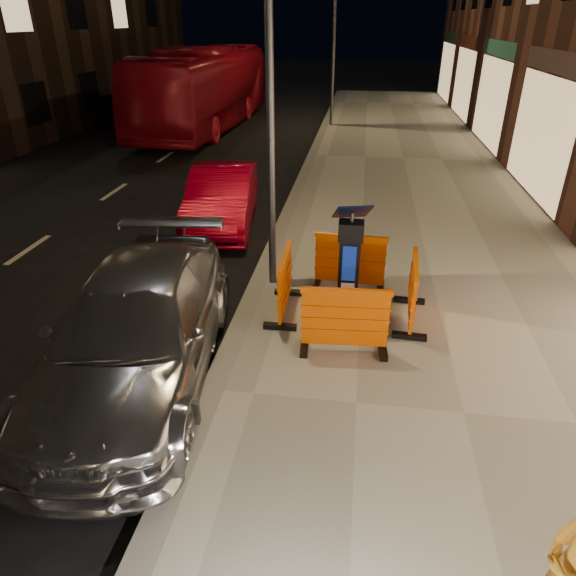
# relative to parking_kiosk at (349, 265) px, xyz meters

# --- Properties ---
(ground_plane) EXTENTS (120.00, 120.00, 0.00)m
(ground_plane) POSITION_rel_parking_kiosk_xyz_m (-1.56, -2.04, -1.00)
(ground_plane) COLOR black
(ground_plane) RESTS_ON ground
(sidewalk) EXTENTS (6.00, 60.00, 0.15)m
(sidewalk) POSITION_rel_parking_kiosk_xyz_m (1.44, -2.04, -0.92)
(sidewalk) COLOR gray
(sidewalk) RESTS_ON ground
(kerb) EXTENTS (0.30, 60.00, 0.15)m
(kerb) POSITION_rel_parking_kiosk_xyz_m (-1.56, -2.04, -0.92)
(kerb) COLOR slate
(kerb) RESTS_ON ground
(parking_kiosk) EXTENTS (0.55, 0.55, 1.69)m
(parking_kiosk) POSITION_rel_parking_kiosk_xyz_m (0.00, 0.00, 0.00)
(parking_kiosk) COLOR black
(parking_kiosk) RESTS_ON sidewalk
(barrier_front) EXTENTS (1.24, 0.57, 0.95)m
(barrier_front) POSITION_rel_parking_kiosk_xyz_m (0.00, -0.95, -0.37)
(barrier_front) COLOR #F55A00
(barrier_front) RESTS_ON sidewalk
(barrier_back) EXTENTS (1.25, 0.60, 0.95)m
(barrier_back) POSITION_rel_parking_kiosk_xyz_m (0.00, 0.95, -0.37)
(barrier_back) COLOR #F55A00
(barrier_back) RESTS_ON sidewalk
(barrier_kerbside) EXTENTS (0.51, 1.22, 0.95)m
(barrier_kerbside) POSITION_rel_parking_kiosk_xyz_m (-0.95, 0.00, -0.37)
(barrier_kerbside) COLOR #F55A00
(barrier_kerbside) RESTS_ON sidewalk
(barrier_bldgside) EXTENTS (0.57, 1.24, 0.95)m
(barrier_bldgside) POSITION_rel_parking_kiosk_xyz_m (0.95, 0.00, -0.37)
(barrier_bldgside) COLOR #F55A00
(barrier_bldgside) RESTS_ON sidewalk
(car_silver) EXTENTS (2.51, 5.00, 1.39)m
(car_silver) POSITION_rel_parking_kiosk_xyz_m (-2.61, -1.66, -1.00)
(car_silver) COLOR #9F9FA3
(car_silver) RESTS_ON ground
(car_red) EXTENTS (1.86, 4.04, 1.28)m
(car_red) POSITION_rel_parking_kiosk_xyz_m (-2.96, 3.96, -1.00)
(car_red) COLOR maroon
(car_red) RESTS_ON ground
(bus_doubledecker) EXTENTS (2.99, 11.58, 3.21)m
(bus_doubledecker) POSITION_rel_parking_kiosk_xyz_m (-6.60, 15.38, -1.00)
(bus_doubledecker) COLOR maroon
(bus_doubledecker) RESTS_ON ground
(street_lamp_mid) EXTENTS (0.12, 0.12, 6.00)m
(street_lamp_mid) POSITION_rel_parking_kiosk_xyz_m (-1.31, 0.96, 2.15)
(street_lamp_mid) COLOR #3F3F44
(street_lamp_mid) RESTS_ON sidewalk
(street_lamp_far) EXTENTS (0.12, 0.12, 6.00)m
(street_lamp_far) POSITION_rel_parking_kiosk_xyz_m (-1.31, 15.96, 2.15)
(street_lamp_far) COLOR #3F3F44
(street_lamp_far) RESTS_ON sidewalk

